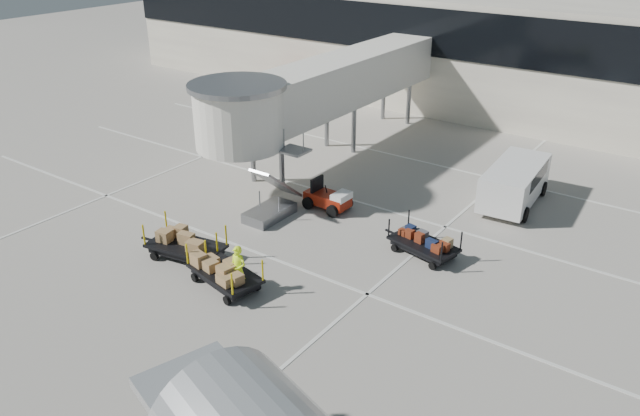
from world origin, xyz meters
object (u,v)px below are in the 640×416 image
Objects in this scene: minivan at (516,180)px; belt_loader at (291,88)px; baggage_tug at (329,199)px; ground_worker at (238,269)px; box_cart_far at (185,246)px; box_cart_near at (223,271)px; suitcase_cart at (424,244)px.

minivan is 23.33m from belt_loader.
baggage_tug is at bearing -55.29° from belt_loader.
belt_loader reaches higher than baggage_tug.
minivan reaches higher than ground_worker.
baggage_tug is 8.26m from ground_worker.
belt_loader is (-14.21, 15.29, 0.21)m from baggage_tug.
box_cart_far is 0.74× the size of minivan.
minivan is at bearing 76.52° from box_cart_near.
box_cart_near is 2.06× the size of ground_worker.
baggage_tug is at bearing 178.74° from suitcase_cart.
box_cart_near is at bearing -119.04° from minivan.
ground_worker is (0.81, 0.04, 0.36)m from box_cart_near.
minivan reaches higher than suitcase_cart.
belt_loader is (-21.44, 9.18, -0.48)m from minivan.
box_cart_far is (-2.21, -7.57, 0.04)m from baggage_tug.
baggage_tug is at bearing 63.79° from box_cart_far.
baggage_tug reaches higher than suitcase_cart.
box_cart_near is at bearing -116.74° from suitcase_cart.
baggage_tug is 1.21× the size of ground_worker.
box_cart_near is (0.59, -8.17, 0.06)m from baggage_tug.
box_cart_near is at bearing -22.08° from box_cart_far.
baggage_tug is 0.59× the size of box_cart_near.
box_cart_near is 0.72× the size of minivan.
suitcase_cart is at bearing 27.09° from box_cart_far.
suitcase_cart is 0.67× the size of minivan.
ground_worker reaches higher than box_cart_far.
minivan is at bearing 42.11° from baggage_tug.
belt_loader is at bearing 107.76° from box_cart_far.
box_cart_far is 16.63m from minivan.
minivan is 1.30× the size of belt_loader.
suitcase_cart is at bearing -47.73° from belt_loader.
box_cart_far is at bearing -128.72° from minivan.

